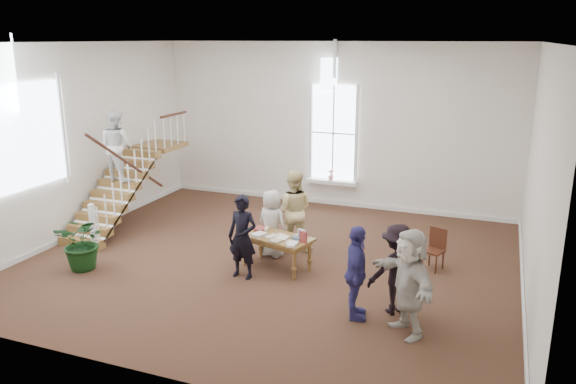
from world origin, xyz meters
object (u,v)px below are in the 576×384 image
at_px(person_yellow, 293,210).
at_px(floor_plant, 84,242).
at_px(police_officer, 242,237).
at_px(library_table, 277,240).
at_px(woman_cluster_c, 409,282).
at_px(side_chair, 435,247).
at_px(woman_cluster_a, 356,273).
at_px(woman_cluster_b, 397,269).
at_px(elderly_woman, 272,223).

xyz_separation_m(person_yellow, floor_plant, (-3.59, -2.55, -0.34)).
relative_size(police_officer, floor_plant, 1.45).
bearing_deg(library_table, floor_plant, -143.69).
distance_m(woman_cluster_c, side_chair, 2.86).
bearing_deg(side_chair, woman_cluster_a, -90.34).
height_order(library_table, side_chair, side_chair).
relative_size(library_table, person_yellow, 0.88).
height_order(person_yellow, woman_cluster_b, person_yellow).
bearing_deg(woman_cluster_a, side_chair, -34.62).
distance_m(person_yellow, woman_cluster_a, 3.35).
bearing_deg(woman_cluster_b, side_chair, -136.07).
xyz_separation_m(woman_cluster_c, side_chair, (0.10, 2.83, -0.41)).
bearing_deg(woman_cluster_b, elderly_woman, -64.75).
distance_m(library_table, police_officer, 0.82).
bearing_deg(side_chair, floor_plant, -138.55).
height_order(police_officer, woman_cluster_c, woman_cluster_c).
distance_m(person_yellow, woman_cluster_b, 3.45).
xyz_separation_m(person_yellow, woman_cluster_b, (2.69, -2.16, -0.12)).
bearing_deg(side_chair, woman_cluster_b, -79.90).
relative_size(library_table, woman_cluster_a, 0.98).
relative_size(floor_plant, side_chair, 1.33).
xyz_separation_m(elderly_woman, woman_cluster_a, (2.39, -2.11, 0.08)).
relative_size(woman_cluster_a, woman_cluster_b, 1.03).
xyz_separation_m(person_yellow, woman_cluster_c, (2.99, -2.81, -0.03)).
bearing_deg(woman_cluster_a, library_table, 39.77).
bearing_deg(person_yellow, side_chair, 165.29).
relative_size(elderly_woman, side_chair, 1.70).
xyz_separation_m(library_table, woman_cluster_c, (2.94, -1.70, 0.27)).
xyz_separation_m(library_table, floor_plant, (-3.65, -1.44, -0.03)).
bearing_deg(library_table, side_chair, 35.34).
height_order(woman_cluster_c, side_chair, woman_cluster_c).
relative_size(police_officer, elderly_woman, 1.14).
distance_m(library_table, woman_cluster_b, 2.84).
height_order(woman_cluster_b, floor_plant, woman_cluster_b).
xyz_separation_m(police_officer, floor_plant, (-3.19, -0.80, -0.26)).
distance_m(elderly_woman, floor_plant, 3.88).
distance_m(floor_plant, side_chair, 7.16).
height_order(police_officer, person_yellow, person_yellow).
bearing_deg(woman_cluster_c, side_chair, 138.39).
xyz_separation_m(floor_plant, side_chair, (6.68, 2.57, -0.10)).
relative_size(police_officer, woman_cluster_b, 1.05).
height_order(library_table, police_officer, police_officer).
bearing_deg(woman_cluster_c, floor_plant, -131.93).
xyz_separation_m(woman_cluster_a, woman_cluster_b, (0.60, 0.45, -0.02)).
height_order(woman_cluster_a, floor_plant, woman_cluster_a).
bearing_deg(woman_cluster_c, person_yellow, -172.83).
bearing_deg(floor_plant, person_yellow, 35.34).
xyz_separation_m(library_table, woman_cluster_a, (2.04, -1.50, 0.21)).
height_order(elderly_woman, woman_cluster_a, woman_cluster_a).
bearing_deg(side_chair, person_yellow, -159.13).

